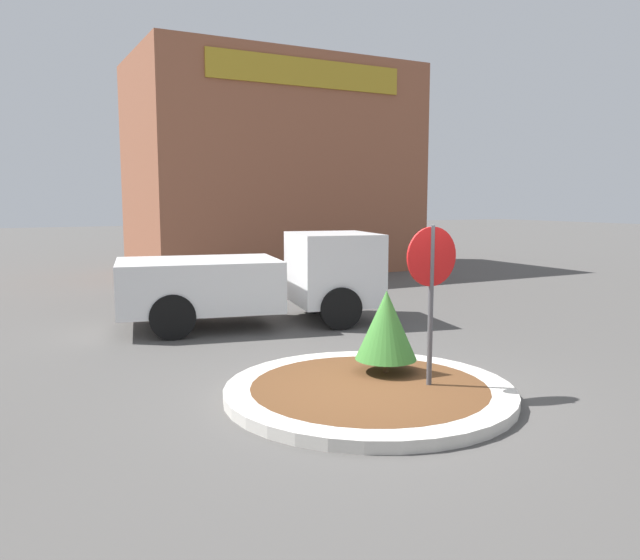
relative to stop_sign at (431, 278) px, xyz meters
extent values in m
plane|color=#514F4C|center=(-0.75, 0.32, -1.61)|extent=(120.00, 120.00, 0.00)
cylinder|color=beige|center=(-0.75, 0.32, -1.53)|extent=(3.88, 3.88, 0.15)
cylinder|color=brown|center=(-0.75, 0.32, -1.53)|extent=(3.18, 3.18, 0.15)
cylinder|color=#4C4C51|center=(0.00, 0.00, -0.46)|extent=(0.07, 0.07, 2.30)
cylinder|color=#B71414|center=(0.00, 0.00, 0.28)|extent=(0.79, 0.03, 0.79)
cylinder|color=brown|center=(-0.18, 0.78, -1.36)|extent=(0.08, 0.08, 0.20)
cone|color=#3D7F33|center=(-0.18, 0.78, -0.76)|extent=(0.89, 0.89, 1.00)
cube|color=white|center=(1.46, 5.31, -0.45)|extent=(2.10, 2.38, 1.52)
cube|color=white|center=(-1.39, 5.89, -0.71)|extent=(3.61, 2.79, 1.02)
cube|color=black|center=(2.05, 5.19, -0.19)|extent=(0.41, 1.83, 0.53)
cylinder|color=black|center=(1.50, 6.33, -1.17)|extent=(0.90, 0.41, 0.87)
cylinder|color=black|center=(1.10, 4.35, -1.17)|extent=(0.90, 0.41, 0.87)
cylinder|color=black|center=(-1.77, 6.99, -1.17)|extent=(0.90, 0.41, 0.87)
cylinder|color=black|center=(-2.17, 5.02, -1.17)|extent=(0.90, 0.41, 0.87)
cube|color=#93563D|center=(4.41, 15.41, 2.19)|extent=(10.01, 6.00, 7.60)
cube|color=#B28E23|center=(4.41, 12.38, 5.18)|extent=(7.00, 0.08, 0.90)
camera|label=1|loc=(-5.10, -6.54, 1.01)|focal=35.00mm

